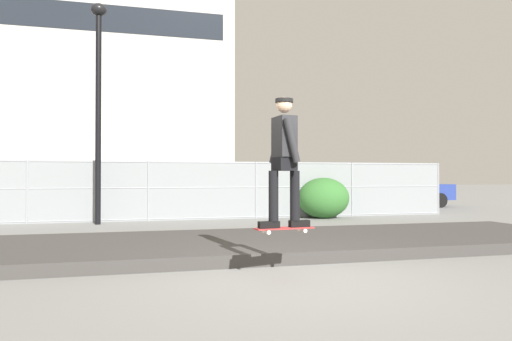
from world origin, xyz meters
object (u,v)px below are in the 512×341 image
object	(u,v)px
skateboard	(284,229)
parked_car_far	(400,188)
skater	(284,153)
parked_car_mid	(279,189)
street_lamp	(98,85)
shrub_left	(324,198)
parked_car_near	(128,190)

from	to	relation	value
skateboard	parked_car_far	size ratio (longest dim) A/B	0.18
skateboard	skater	bearing A→B (deg)	165.96
parked_car_mid	street_lamp	bearing A→B (deg)	-146.68
parked_car_far	skateboard	bearing A→B (deg)	-127.11
street_lamp	parked_car_far	distance (m)	13.67
parked_car_mid	shrub_left	size ratio (longest dim) A/B	2.62
skateboard	skater	distance (m)	1.00
skateboard	shrub_left	bearing A→B (deg)	64.07
street_lamp	skateboard	bearing A→B (deg)	-69.43
street_lamp	shrub_left	size ratio (longest dim) A/B	3.69
parked_car_far	shrub_left	size ratio (longest dim) A/B	2.59
parked_car_near	parked_car_far	bearing A→B (deg)	0.97
shrub_left	parked_car_mid	bearing A→B (deg)	92.75
skater	parked_car_far	distance (m)	15.77
skater	shrub_left	distance (m)	9.20
street_lamp	parked_car_near	xyz separation A→B (m)	(0.71, 4.34, -3.15)
skateboard	parked_car_near	bearing A→B (deg)	100.53
skateboard	street_lamp	xyz separation A→B (m)	(-3.01, 8.02, 3.30)
skateboard	parked_car_far	distance (m)	15.75
parked_car_near	street_lamp	bearing A→B (deg)	-99.33
skateboard	street_lamp	size ratio (longest dim) A/B	0.13
parked_car_mid	parked_car_far	bearing A→B (deg)	0.63
parked_car_mid	parked_car_far	xyz separation A→B (m)	(5.71, 0.06, 0.00)
parked_car_near	parked_car_mid	world-z (taller)	same
skateboard	parked_car_mid	world-z (taller)	parked_car_mid
skateboard	skater	world-z (taller)	skater
parked_car_near	shrub_left	bearing A→B (deg)	-33.28
street_lamp	parked_car_near	size ratio (longest dim) A/B	1.39
parked_car_near	shrub_left	xyz separation A→B (m)	(6.30, -4.13, -0.17)
parked_car_near	parked_car_far	distance (m)	11.80
parked_car_near	shrub_left	distance (m)	7.53
skater	parked_car_near	world-z (taller)	skater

